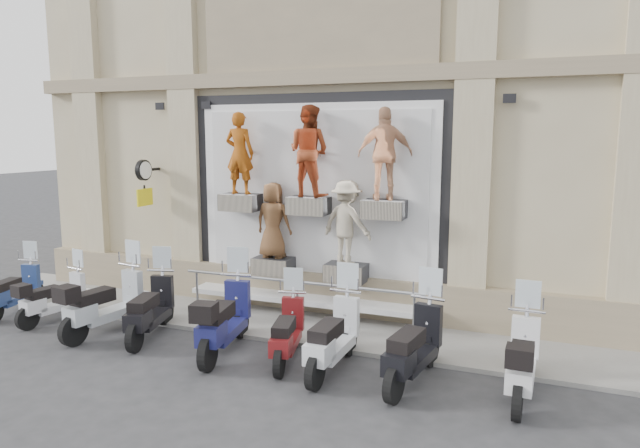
# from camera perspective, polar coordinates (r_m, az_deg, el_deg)

# --- Properties ---
(ground) EXTENTS (90.00, 90.00, 0.00)m
(ground) POSITION_cam_1_polar(r_m,az_deg,el_deg) (9.70, -7.19, -13.72)
(ground) COLOR #2F2F32
(ground) RESTS_ON ground
(sidewalk) EXTENTS (16.00, 2.20, 0.08)m
(sidewalk) POSITION_cam_1_polar(r_m,az_deg,el_deg) (11.44, -2.05, -9.86)
(sidewalk) COLOR gray
(sidewalk) RESTS_ON ground
(building) EXTENTS (14.00, 8.60, 12.00)m
(building) POSITION_cam_1_polar(r_m,az_deg,el_deg) (15.62, 5.41, 17.26)
(building) COLOR #C0B28C
(building) RESTS_ON ground
(shop_vitrine) EXTENTS (5.60, 0.88, 4.30)m
(shop_vitrine) POSITION_cam_1_polar(r_m,az_deg,el_deg) (11.46, -0.37, 2.50)
(shop_vitrine) COLOR black
(shop_vitrine) RESTS_ON ground
(guard_rail) EXTENTS (5.06, 0.10, 0.93)m
(guard_rail) POSITION_cam_1_polar(r_m,az_deg,el_deg) (11.23, -2.27, -7.95)
(guard_rail) COLOR #9EA0A5
(guard_rail) RESTS_ON ground
(clock_sign_bracket) EXTENTS (0.10, 0.80, 1.02)m
(clock_sign_bracket) POSITION_cam_1_polar(r_m,az_deg,el_deg) (13.23, -17.16, 4.53)
(clock_sign_bracket) COLOR black
(clock_sign_bracket) RESTS_ON ground
(scooter_a) EXTENTS (0.87, 1.84, 1.44)m
(scooter_a) POSITION_cam_1_polar(r_m,az_deg,el_deg) (13.58, -28.29, -4.95)
(scooter_a) COLOR navy
(scooter_a) RESTS_ON ground
(scooter_b) EXTENTS (0.76, 1.76, 1.39)m
(scooter_b) POSITION_cam_1_polar(r_m,az_deg,el_deg) (12.64, -24.98, -5.80)
(scooter_b) COLOR silver
(scooter_b) RESTS_ON ground
(scooter_c) EXTENTS (0.89, 2.14, 1.68)m
(scooter_c) POSITION_cam_1_polar(r_m,az_deg,el_deg) (11.47, -20.58, -6.21)
(scooter_c) COLOR #A1A8AF
(scooter_c) RESTS_ON ground
(scooter_d) EXTENTS (1.07, 2.05, 1.60)m
(scooter_d) POSITION_cam_1_polar(r_m,az_deg,el_deg) (10.98, -16.64, -6.90)
(scooter_d) COLOR black
(scooter_d) RESTS_ON ground
(scooter_e) EXTENTS (0.98, 2.20, 1.73)m
(scooter_e) POSITION_cam_1_polar(r_m,az_deg,el_deg) (9.93, -9.53, -7.94)
(scooter_e) COLOR #171950
(scooter_e) RESTS_ON ground
(scooter_f) EXTENTS (0.94, 1.86, 1.45)m
(scooter_f) POSITION_cam_1_polar(r_m,az_deg,el_deg) (9.50, -3.32, -9.48)
(scooter_f) COLOR maroon
(scooter_f) RESTS_ON ground
(scooter_g) EXTENTS (0.62, 2.01, 1.63)m
(scooter_g) POSITION_cam_1_polar(r_m,az_deg,el_deg) (9.08, 1.33, -9.76)
(scooter_g) COLOR silver
(scooter_g) RESTS_ON ground
(scooter_h) EXTENTS (0.89, 2.11, 1.66)m
(scooter_h) POSITION_cam_1_polar(r_m,az_deg,el_deg) (8.76, 9.41, -10.49)
(scooter_h) COLOR black
(scooter_h) RESTS_ON ground
(scooter_i) EXTENTS (0.61, 1.95, 1.58)m
(scooter_i) POSITION_cam_1_polar(r_m,az_deg,el_deg) (8.70, 19.65, -11.33)
(scooter_i) COLOR white
(scooter_i) RESTS_ON ground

